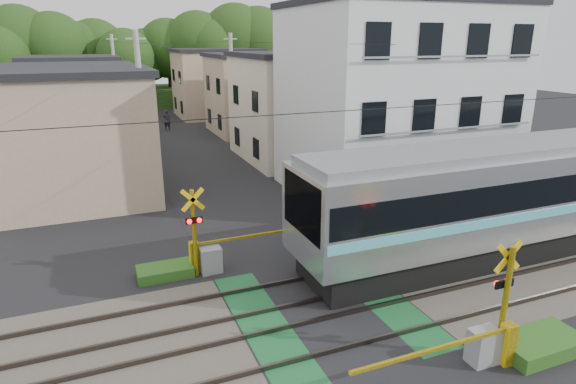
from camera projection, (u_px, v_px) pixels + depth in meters
name	position (u px, v px, depth m)	size (l,w,h in m)	color
ground	(324.00, 310.00, 14.08)	(120.00, 120.00, 0.00)	black
track_bed	(324.00, 309.00, 14.06)	(120.00, 120.00, 0.14)	#47423A
crossing_signal_near	(489.00, 338.00, 11.57)	(4.74, 0.65, 3.09)	yellow
crossing_signal_far	(208.00, 253.00, 16.16)	(4.74, 0.65, 3.09)	yellow
apartment_block	(395.00, 100.00, 24.10)	(10.20, 8.36, 9.30)	silver
houses_row	(175.00, 100.00, 36.06)	(22.07, 31.35, 6.80)	tan
tree_hill	(147.00, 55.00, 55.84)	(40.00, 11.79, 11.79)	#244316
catenary	(498.00, 168.00, 15.14)	(60.00, 5.04, 7.00)	#2D2D33
utility_poles	(162.00, 93.00, 32.77)	(7.90, 42.00, 8.00)	#A5A5A0
pedestrian	(167.00, 120.00, 41.61)	(0.66, 0.43, 1.80)	#28232C
weed_patches	(378.00, 294.00, 14.57)	(10.25, 8.80, 0.40)	#2D5E1E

